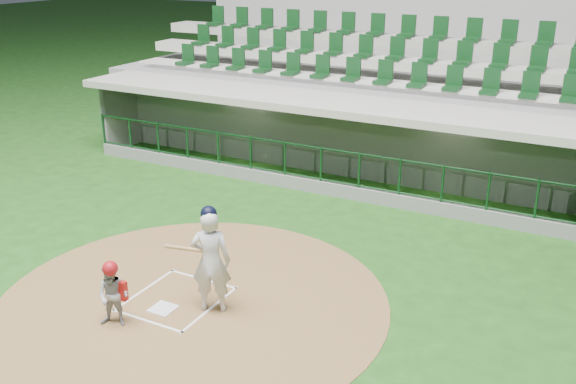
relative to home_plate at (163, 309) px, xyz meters
name	(u,v)px	position (x,y,z in m)	size (l,w,h in m)	color
ground	(186,292)	(0.00, 0.70, -0.02)	(120.00, 120.00, 0.00)	#184614
dirt_circle	(193,301)	(0.30, 0.50, -0.02)	(7.20, 7.20, 0.01)	brown
home_plate	(163,309)	(0.00, 0.00, 0.00)	(0.43, 0.43, 0.02)	silver
batter_box_chalk	(177,299)	(0.00, 0.40, 0.00)	(1.55, 1.80, 0.01)	white
dugout_structure	(354,142)	(0.15, 8.53, 0.94)	(16.40, 3.70, 3.00)	gray
seating_deck	(387,103)	(0.00, 11.61, 1.40)	(17.00, 6.72, 5.15)	gray
batter	(211,260)	(0.79, 0.43, 0.98)	(0.95, 0.99, 2.00)	silver
catcher	(113,294)	(-0.40, -0.78, 0.59)	(0.66, 0.58, 1.21)	#99999E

